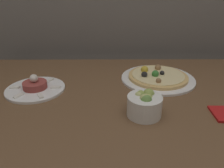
{
  "coord_description": "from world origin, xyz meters",
  "views": [
    {
      "loc": [
        -0.08,
        -0.38,
        1.16
      ],
      "look_at": [
        -0.08,
        0.4,
        0.8
      ],
      "focal_mm": 35.0,
      "sensor_mm": 36.0,
      "label": 1
    }
  ],
  "objects": [
    {
      "name": "small_bowl",
      "position": [
        0.03,
        0.24,
        0.8
      ],
      "size": [
        0.11,
        0.11,
        0.08
      ],
      "color": "white",
      "rests_on": "dining_table"
    },
    {
      "name": "dining_table",
      "position": [
        0.0,
        0.41,
        0.66
      ],
      "size": [
        1.46,
        0.82,
        0.76
      ],
      "color": "brown",
      "rests_on": "ground_plane"
    },
    {
      "name": "tartare_plate",
      "position": [
        -0.39,
        0.43,
        0.77
      ],
      "size": [
        0.24,
        0.24,
        0.07
      ],
      "color": "white",
      "rests_on": "dining_table"
    },
    {
      "name": "pizza_plate",
      "position": [
        0.13,
        0.53,
        0.77
      ],
      "size": [
        0.33,
        0.33,
        0.05
      ],
      "color": "white",
      "rests_on": "dining_table"
    }
  ]
}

